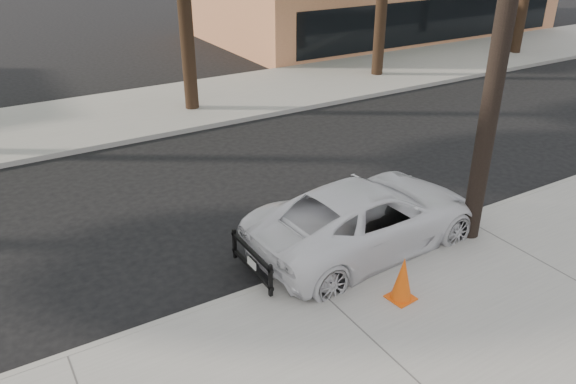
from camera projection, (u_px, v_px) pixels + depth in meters
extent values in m
plane|color=black|center=(247.00, 229.00, 11.66)|extent=(120.00, 120.00, 0.00)
cube|color=gray|center=(379.00, 350.00, 8.32)|extent=(90.00, 4.40, 0.15)
cube|color=gray|center=(127.00, 114.00, 18.16)|extent=(90.00, 5.00, 0.15)
cube|color=#9E9B93|center=(300.00, 276.00, 10.01)|extent=(90.00, 0.12, 0.16)
cylinder|color=black|center=(187.00, 34.00, 17.45)|extent=(0.44, 0.44, 4.75)
cylinder|color=black|center=(381.00, 17.00, 21.44)|extent=(0.44, 0.44, 4.40)
cylinder|color=black|center=(524.00, 0.00, 24.93)|extent=(0.44, 0.44, 4.60)
imported|color=white|center=(367.00, 216.00, 10.76)|extent=(4.94, 2.49, 1.34)
cube|color=#F2560C|center=(401.00, 298.00, 9.31)|extent=(0.45, 0.45, 0.02)
cone|color=#F2560C|center=(403.00, 278.00, 9.14)|extent=(0.40, 0.40, 0.79)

